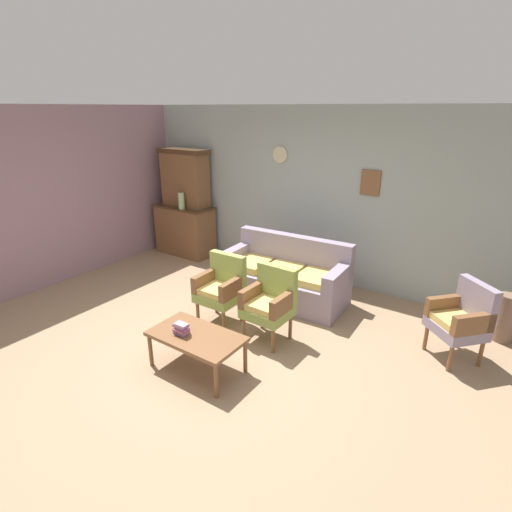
{
  "coord_description": "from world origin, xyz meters",
  "views": [
    {
      "loc": [
        2.78,
        -3.02,
        2.65
      ],
      "look_at": [
        0.03,
        0.98,
        0.85
      ],
      "focal_mm": 28.11,
      "sensor_mm": 36.0,
      "label": 1
    }
  ],
  "objects_px": {
    "floral_couch": "(285,278)",
    "armchair_near_cabinet": "(270,301)",
    "armchair_by_doorway": "(221,286)",
    "floor_vase_by_wall": "(506,318)",
    "book_stack_on_table": "(181,329)",
    "vase_on_cabinet": "(181,201)",
    "coffee_table": "(196,338)",
    "wingback_chair_by_fireplace": "(462,318)",
    "side_cabinet": "(185,230)"
  },
  "relations": [
    {
      "from": "vase_on_cabinet",
      "to": "floral_couch",
      "type": "relative_size",
      "value": 0.16
    },
    {
      "from": "book_stack_on_table",
      "to": "wingback_chair_by_fireplace",
      "type": "bearing_deg",
      "value": 38.35
    },
    {
      "from": "side_cabinet",
      "to": "floral_couch",
      "type": "bearing_deg",
      "value": -13.52
    },
    {
      "from": "armchair_by_doorway",
      "to": "floral_couch",
      "type": "bearing_deg",
      "value": 72.28
    },
    {
      "from": "side_cabinet",
      "to": "wingback_chair_by_fireplace",
      "type": "height_order",
      "value": "side_cabinet"
    },
    {
      "from": "book_stack_on_table",
      "to": "vase_on_cabinet",
      "type": "bearing_deg",
      "value": 133.81
    },
    {
      "from": "floral_couch",
      "to": "book_stack_on_table",
      "type": "distance_m",
      "value": 2.08
    },
    {
      "from": "armchair_by_doorway",
      "to": "wingback_chair_by_fireplace",
      "type": "height_order",
      "value": "same"
    },
    {
      "from": "vase_on_cabinet",
      "to": "floor_vase_by_wall",
      "type": "relative_size",
      "value": 0.49
    },
    {
      "from": "side_cabinet",
      "to": "book_stack_on_table",
      "type": "bearing_deg",
      "value": -46.67
    },
    {
      "from": "side_cabinet",
      "to": "book_stack_on_table",
      "type": "xyz_separation_m",
      "value": [
        2.54,
        -2.7,
        0.02
      ]
    },
    {
      "from": "coffee_table",
      "to": "book_stack_on_table",
      "type": "xyz_separation_m",
      "value": [
        -0.13,
        -0.08,
        0.11
      ]
    },
    {
      "from": "armchair_near_cabinet",
      "to": "vase_on_cabinet",
      "type": "bearing_deg",
      "value": 152.52
    },
    {
      "from": "floral_couch",
      "to": "armchair_by_doorway",
      "type": "bearing_deg",
      "value": -107.72
    },
    {
      "from": "armchair_by_doorway",
      "to": "coffee_table",
      "type": "bearing_deg",
      "value": -65.49
    },
    {
      "from": "vase_on_cabinet",
      "to": "book_stack_on_table",
      "type": "relative_size",
      "value": 1.69
    },
    {
      "from": "vase_on_cabinet",
      "to": "armchair_by_doorway",
      "type": "xyz_separation_m",
      "value": [
        2.11,
        -1.48,
        -0.58
      ]
    },
    {
      "from": "armchair_by_doorway",
      "to": "coffee_table",
      "type": "xyz_separation_m",
      "value": [
        0.44,
        -0.95,
        -0.12
      ]
    },
    {
      "from": "coffee_table",
      "to": "floor_vase_by_wall",
      "type": "xyz_separation_m",
      "value": [
        2.65,
        2.52,
        -0.08
      ]
    },
    {
      "from": "armchair_near_cabinet",
      "to": "book_stack_on_table",
      "type": "distance_m",
      "value": 1.12
    },
    {
      "from": "vase_on_cabinet",
      "to": "floral_couch",
      "type": "distance_m",
      "value": 2.59
    },
    {
      "from": "side_cabinet",
      "to": "book_stack_on_table",
      "type": "height_order",
      "value": "side_cabinet"
    },
    {
      "from": "floral_couch",
      "to": "wingback_chair_by_fireplace",
      "type": "bearing_deg",
      "value": -4.7
    },
    {
      "from": "armchair_by_doorway",
      "to": "wingback_chair_by_fireplace",
      "type": "distance_m",
      "value": 2.81
    },
    {
      "from": "floral_couch",
      "to": "book_stack_on_table",
      "type": "relative_size",
      "value": 10.56
    },
    {
      "from": "side_cabinet",
      "to": "armchair_near_cabinet",
      "type": "xyz_separation_m",
      "value": [
        2.98,
        -1.66,
        0.03
      ]
    },
    {
      "from": "armchair_by_doorway",
      "to": "floor_vase_by_wall",
      "type": "distance_m",
      "value": 3.47
    },
    {
      "from": "vase_on_cabinet",
      "to": "wingback_chair_by_fireplace",
      "type": "relative_size",
      "value": 0.33
    },
    {
      "from": "floral_couch",
      "to": "book_stack_on_table",
      "type": "xyz_separation_m",
      "value": [
        -0.03,
        -2.08,
        0.16
      ]
    },
    {
      "from": "wingback_chair_by_fireplace",
      "to": "floor_vase_by_wall",
      "type": "distance_m",
      "value": 0.84
    },
    {
      "from": "floral_couch",
      "to": "floor_vase_by_wall",
      "type": "distance_m",
      "value": 2.8
    },
    {
      "from": "armchair_by_doorway",
      "to": "vase_on_cabinet",
      "type": "bearing_deg",
      "value": 144.9
    },
    {
      "from": "floral_couch",
      "to": "armchair_by_doorway",
      "type": "distance_m",
      "value": 1.11
    },
    {
      "from": "side_cabinet",
      "to": "armchair_by_doorway",
      "type": "distance_m",
      "value": 2.79
    },
    {
      "from": "floral_couch",
      "to": "armchair_near_cabinet",
      "type": "distance_m",
      "value": 1.13
    },
    {
      "from": "floor_vase_by_wall",
      "to": "coffee_table",
      "type": "bearing_deg",
      "value": -136.47
    },
    {
      "from": "wingback_chair_by_fireplace",
      "to": "coffee_table",
      "type": "distance_m",
      "value": 2.89
    },
    {
      "from": "wingback_chair_by_fireplace",
      "to": "book_stack_on_table",
      "type": "height_order",
      "value": "wingback_chair_by_fireplace"
    },
    {
      "from": "armchair_by_doorway",
      "to": "coffee_table",
      "type": "relative_size",
      "value": 0.9
    },
    {
      "from": "armchair_by_doorway",
      "to": "floor_vase_by_wall",
      "type": "height_order",
      "value": "armchair_by_doorway"
    },
    {
      "from": "wingback_chair_by_fireplace",
      "to": "floral_couch",
      "type": "bearing_deg",
      "value": 175.3
    },
    {
      "from": "side_cabinet",
      "to": "armchair_by_doorway",
      "type": "relative_size",
      "value": 1.28
    },
    {
      "from": "wingback_chair_by_fireplace",
      "to": "coffee_table",
      "type": "bearing_deg",
      "value": -141.19
    },
    {
      "from": "side_cabinet",
      "to": "vase_on_cabinet",
      "type": "xyz_separation_m",
      "value": [
        0.13,
        -0.18,
        0.61
      ]
    },
    {
      "from": "floral_couch",
      "to": "armchair_near_cabinet",
      "type": "height_order",
      "value": "same"
    },
    {
      "from": "coffee_table",
      "to": "book_stack_on_table",
      "type": "relative_size",
      "value": 5.76
    },
    {
      "from": "side_cabinet",
      "to": "floor_vase_by_wall",
      "type": "height_order",
      "value": "side_cabinet"
    },
    {
      "from": "floral_couch",
      "to": "armchair_by_doorway",
      "type": "height_order",
      "value": "same"
    },
    {
      "from": "armchair_near_cabinet",
      "to": "book_stack_on_table",
      "type": "height_order",
      "value": "armchair_near_cabinet"
    },
    {
      "from": "vase_on_cabinet",
      "to": "book_stack_on_table",
      "type": "bearing_deg",
      "value": -46.19
    }
  ]
}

